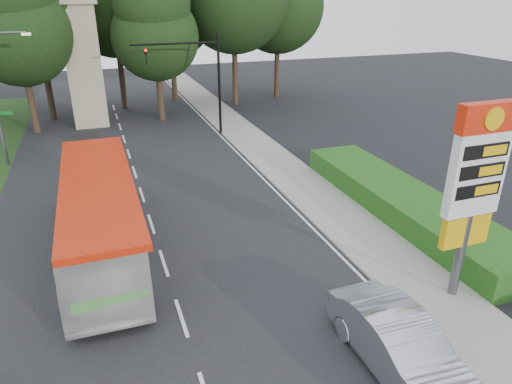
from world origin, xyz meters
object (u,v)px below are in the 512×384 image
object	(u,v)px
sedan_silver	(399,345)
monument	(83,59)
gas_station_pylon	(476,178)
traffic_signal_mast	(201,71)
transit_bus	(102,217)

from	to	relation	value
sedan_silver	monument	bearing A→B (deg)	102.53
gas_station_pylon	monument	distance (m)	30.17
traffic_signal_mast	monument	xyz separation A→B (m)	(-7.68, 6.00, 0.43)
gas_station_pylon	transit_bus	distance (m)	13.72
transit_bus	sedan_silver	size ratio (longest dim) A/B	2.20
gas_station_pylon	traffic_signal_mast	bearing A→B (deg)	99.09
monument	transit_bus	size ratio (longest dim) A/B	0.89
transit_bus	traffic_signal_mast	bearing A→B (deg)	63.29
gas_station_pylon	traffic_signal_mast	world-z (taller)	traffic_signal_mast
traffic_signal_mast	sedan_silver	bearing A→B (deg)	-90.92
gas_station_pylon	sedan_silver	world-z (taller)	gas_station_pylon
gas_station_pylon	monument	xyz separation A→B (m)	(-11.20, 28.01, 0.66)
monument	transit_bus	distance (m)	21.02
traffic_signal_mast	sedan_silver	size ratio (longest dim) A/B	1.40
sedan_silver	transit_bus	bearing A→B (deg)	126.70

